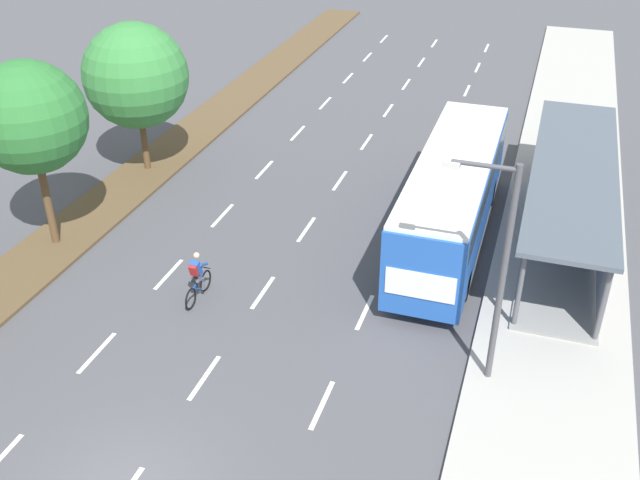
# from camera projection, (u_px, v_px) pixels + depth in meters

# --- Properties ---
(median_strip) EXTENTS (2.60, 52.00, 0.12)m
(median_strip) POSITION_uv_depth(u_px,v_px,m) (192.00, 135.00, 35.67)
(median_strip) COLOR brown
(median_strip) RESTS_ON ground
(sidewalk_right) EXTENTS (4.50, 52.00, 0.15)m
(sidewalk_right) POSITION_uv_depth(u_px,v_px,m) (566.00, 184.00, 30.97)
(sidewalk_right) COLOR #ADAAA3
(sidewalk_right) RESTS_ON ground
(lane_divider_left) EXTENTS (0.14, 46.03, 0.01)m
(lane_divider_left) POSITION_uv_depth(u_px,v_px,m) (264.00, 170.00, 32.39)
(lane_divider_left) COLOR white
(lane_divider_left) RESTS_ON ground
(lane_divider_center) EXTENTS (0.14, 46.03, 0.01)m
(lane_divider_center) POSITION_uv_depth(u_px,v_px,m) (340.00, 181.00, 31.45)
(lane_divider_center) COLOR white
(lane_divider_center) RESTS_ON ground
(lane_divider_right) EXTENTS (0.14, 46.03, 0.01)m
(lane_divider_right) POSITION_uv_depth(u_px,v_px,m) (420.00, 192.00, 30.51)
(lane_divider_right) COLOR white
(lane_divider_right) RESTS_ON ground
(bus_shelter) EXTENTS (2.90, 13.02, 2.86)m
(bus_shelter) POSITION_uv_depth(u_px,v_px,m) (578.00, 196.00, 26.15)
(bus_shelter) COLOR gray
(bus_shelter) RESTS_ON sidewalk_right
(bus) EXTENTS (2.54, 11.29, 3.37)m
(bus) POSITION_uv_depth(u_px,v_px,m) (453.00, 191.00, 26.07)
(bus) COLOR #2356B2
(bus) RESTS_ON ground
(cyclist) EXTENTS (0.46, 1.82, 1.71)m
(cyclist) POSITION_uv_depth(u_px,v_px,m) (197.00, 279.00, 23.56)
(cyclist) COLOR black
(cyclist) RESTS_ON ground
(median_tree_second) EXTENTS (3.84, 3.84, 6.73)m
(median_tree_second) POSITION_uv_depth(u_px,v_px,m) (30.00, 118.00, 24.42)
(median_tree_second) COLOR brown
(median_tree_second) RESTS_ON median_strip
(median_tree_third) EXTENTS (4.36, 4.36, 6.34)m
(median_tree_third) POSITION_uv_depth(u_px,v_px,m) (136.00, 76.00, 30.17)
(median_tree_third) COLOR brown
(median_tree_third) RESTS_ON median_strip
(streetlight) EXTENTS (1.91, 0.24, 6.50)m
(streetlight) POSITION_uv_depth(u_px,v_px,m) (498.00, 262.00, 18.66)
(streetlight) COLOR #4C4C51
(streetlight) RESTS_ON sidewalk_right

